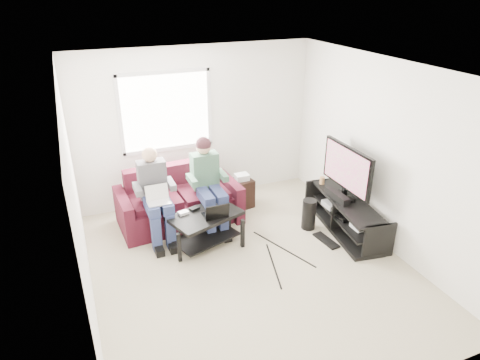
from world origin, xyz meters
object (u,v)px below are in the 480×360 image
Objects in this scene: tv_stand at (346,217)px; subwoofer at (309,214)px; sofa at (178,203)px; coffee_table at (205,222)px; tv at (347,169)px; end_table at (242,192)px.

tv_stand reaches higher than subwoofer.
subwoofer is (1.79, -0.98, -0.08)m from sofa.
tv_stand is (2.08, -0.46, -0.13)m from coffee_table.
tv is (2.26, -1.16, 0.66)m from sofa.
coffee_table is at bearing 173.69° from subwoofer.
tv reaches higher than coffee_table.
sofa is 2.59m from tv_stand.
tv is at bearing 91.47° from tv_stand.
sofa reaches higher than coffee_table.
tv_stand reaches higher than coffee_table.
sofa is at bearing 103.02° from coffee_table.
tv is at bearing -20.86° from subwoofer.
tv_stand is at bearing -88.53° from tv.
sofa is at bearing 151.35° from subwoofer.
end_table reaches higher than coffee_table.
subwoofer is at bearing 149.46° from tv_stand.
subwoofer is at bearing -28.65° from sofa.
subwoofer is at bearing 159.14° from tv.
end_table is (0.92, 0.87, -0.10)m from coffee_table.
sofa is 1.70× the size of tv.
end_table is at bearing 43.32° from coffee_table.
tv_stand is 3.41× the size of subwoofer.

